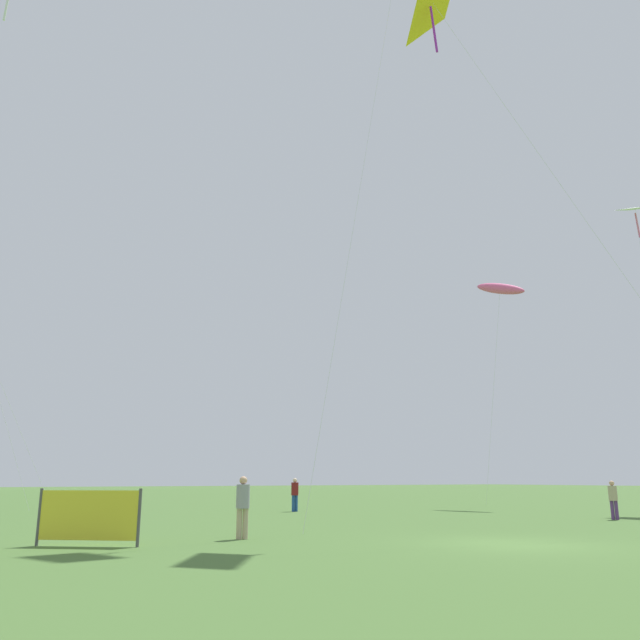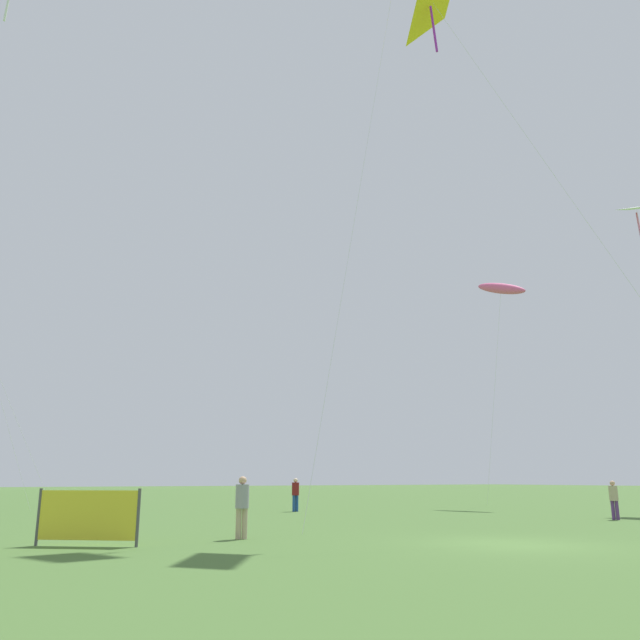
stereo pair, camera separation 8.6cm
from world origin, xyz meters
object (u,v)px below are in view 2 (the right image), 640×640
person_standing_1 (614,497)px  person_standing_3 (242,503)px  event_banner (88,515)px  kite_flying_2 (501,289)px  kite_flying_4 (637,209)px  person_standing_0 (295,492)px  kite_flying_1 (433,5)px

person_standing_1 → person_standing_3: 17.07m
person_standing_1 → event_banner: bearing=61.6°
kite_flying_2 → kite_flying_4: bearing=-64.1°
person_standing_3 → kite_flying_2: (23.66, 11.79, 13.00)m
person_standing_0 → person_standing_3: 15.93m
kite_flying_2 → event_banner: (-27.87, -11.65, -13.25)m
person_standing_0 → person_standing_1: size_ratio=1.07×
person_standing_1 → person_standing_3: (-17.06, -0.21, 0.08)m
person_standing_0 → person_standing_3: bearing=61.5°
person_standing_1 → kite_flying_1: size_ratio=0.07×
kite_flying_4 → kite_flying_2: bearing=115.9°
kite_flying_4 → kite_flying_1: bearing=-168.9°
person_standing_1 → kite_flying_2: (6.59, 11.58, 13.09)m
person_standing_3 → kite_flying_4: bearing=32.0°
kite_flying_1 → kite_flying_4: kite_flying_1 is taller
person_standing_1 → kite_flying_4: 20.03m
person_standing_3 → kite_flying_4: (27.44, 4.00, 16.62)m
person_standing_1 → event_banner: person_standing_1 is taller
kite_flying_1 → event_banner: size_ratio=10.39×
event_banner → person_standing_3: bearing=-2.0°
person_standing_0 → event_banner: bearing=50.4°
kite_flying_1 → kite_flying_4: bearing=11.1°
person_standing_3 → kite_flying_2: kite_flying_2 is taller
kite_flying_2 → event_banner: 32.98m
kite_flying_1 → kite_flying_2: (15.24, 11.51, -7.46)m
person_standing_0 → kite_flying_1: (-0.51, -12.91, 20.49)m
kite_flying_1 → kite_flying_2: size_ratio=1.52×
kite_flying_1 → person_standing_3: bearing=-178.1°
person_standing_3 → kite_flying_4: kite_flying_4 is taller
person_standing_3 → person_standing_1: bearing=24.4°
person_standing_0 → kite_flying_2: size_ratio=0.11×
person_standing_0 → kite_flying_2: kite_flying_2 is taller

